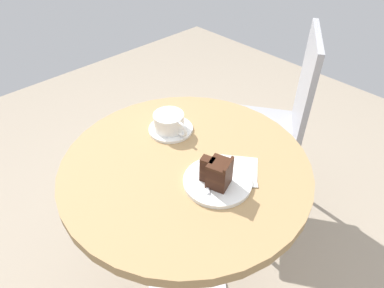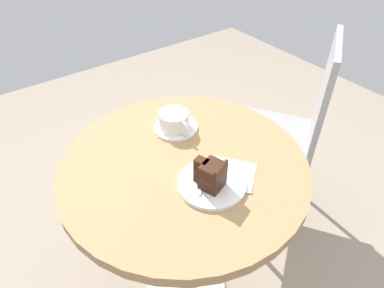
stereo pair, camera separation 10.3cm
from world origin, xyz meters
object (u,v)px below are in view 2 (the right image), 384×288
coffee_cup (174,120)px  cake_slice (211,175)px  cake_plate (212,183)px  fork (201,172)px  cafe_chair (295,123)px  teaspoon (163,126)px  napkin (233,175)px  saucer (176,127)px

coffee_cup → cake_slice: bearing=-14.1°
cake_plate → fork: fork is taller
cake_plate → cafe_chair: 0.73m
coffee_cup → cake_slice: cake_slice is taller
teaspoon → coffee_cup: bearing=-126.2°
cake_plate → cake_slice: bearing=-53.8°
napkin → coffee_cup: bearing=-177.6°
cake_slice → cake_plate: bearing=126.2°
fork → cafe_chair: (-0.17, 0.66, -0.21)m
teaspoon → cake_slice: bearing=-179.7°
cake_slice → teaspoon: bearing=171.9°
saucer → napkin: (0.28, 0.01, -0.00)m
cake_plate → teaspoon: bearing=173.8°
cake_plate → fork: size_ratio=1.65×
saucer → fork: bearing=-16.4°
coffee_cup → teaspoon: size_ratio=1.45×
cake_plate → cake_slice: (0.01, -0.01, 0.05)m
saucer → napkin: 0.28m
saucer → cake_slice: bearing=-15.0°
saucer → cake_slice: (0.28, -0.08, 0.05)m
coffee_cup → cake_plate: bearing=-12.3°
cafe_chair → coffee_cup: bearing=-39.1°
cake_slice → fork: 0.07m
coffee_cup → teaspoon: coffee_cup is taller
napkin → cafe_chair: bearing=111.1°
fork → napkin: (0.05, 0.07, -0.01)m
saucer → cake_plate: size_ratio=0.77×
coffee_cup → saucer: bearing=100.4°
teaspoon → cafe_chair: cafe_chair is taller
saucer → coffee_cup: bearing=-79.6°
saucer → teaspoon: bearing=-128.3°
teaspoon → fork: 0.26m
fork → cafe_chair: size_ratio=0.12×
cake_slice → coffee_cup: bearing=165.9°
cake_plate → coffee_cup: bearing=167.7°
saucer → cafe_chair: size_ratio=0.16×
saucer → fork: (0.23, -0.07, 0.01)m
cake_plate → fork: 0.05m
napkin → teaspoon: bearing=-172.9°
teaspoon → fork: size_ratio=0.80×
coffee_cup → fork: size_ratio=1.17×
teaspoon → napkin: teaspoon is taller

